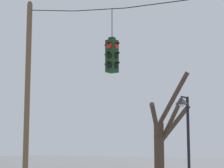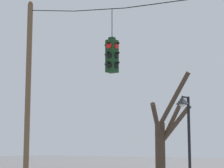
% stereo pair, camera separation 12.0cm
% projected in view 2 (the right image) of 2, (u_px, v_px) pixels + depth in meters
% --- Properties ---
extents(utility_pole_left, '(0.22, 0.22, 8.42)m').
position_uv_depth(utility_pole_left, '(28.00, 105.00, 16.96)').
color(utility_pole_left, brown).
rests_on(utility_pole_left, ground_plane).
extents(traffic_light_near_right_pole, '(0.58, 0.58, 2.25)m').
position_uv_depth(traffic_light_near_right_pole, '(112.00, 56.00, 15.01)').
color(traffic_light_near_right_pole, '#143819').
extents(street_lamp, '(0.54, 0.92, 4.70)m').
position_uv_depth(street_lamp, '(185.00, 121.00, 17.92)').
color(street_lamp, black).
rests_on(street_lamp, ground_plane).
extents(bare_tree, '(2.04, 3.18, 6.11)m').
position_uv_depth(bare_tree, '(164.00, 146.00, 20.76)').
color(bare_tree, '#423326').
rests_on(bare_tree, ground_plane).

